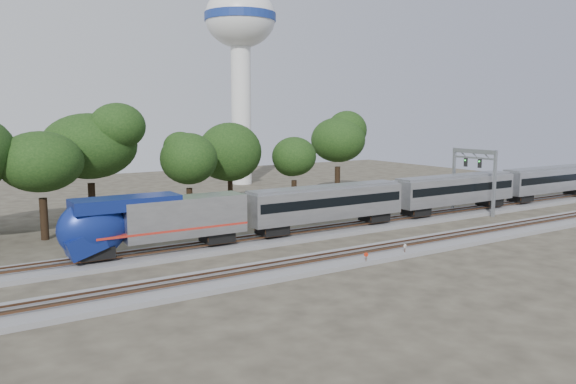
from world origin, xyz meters
The scene contains 15 objects.
ground centered at (0.00, 0.00, 0.00)m, with size 160.00×160.00×0.00m, color #383328.
track_far centered at (0.00, 6.00, 0.21)m, with size 160.00×5.00×0.73m.
track_near centered at (0.00, -4.00, 0.21)m, with size 160.00×5.00×0.73m.
train centered at (50.81, 6.00, 3.39)m, with size 137.16×3.35×4.94m.
switch_stand_red centered at (5.50, -6.35, 0.74)m, with size 0.35×0.16×1.16m.
switch_stand_white centered at (10.53, -5.79, 0.73)m, with size 0.36×0.09×1.15m.
switch_lever centered at (5.82, -5.54, 0.15)m, with size 0.50×0.30×0.30m, color #512D19.
water_tower centered at (23.32, 49.61, 26.01)m, with size 12.68×12.68×35.11m.
signal_gantry centered at (33.88, 6.00, 6.04)m, with size 0.58×6.81×8.28m.
tree_2 centered at (-15.58, 19.03, 7.96)m, with size 8.11×8.11×11.43m.
tree_3 centered at (-9.62, 23.97, 9.11)m, with size 9.28×9.28×13.08m.
tree_4 centered at (0.63, 19.92, 7.52)m, with size 7.67×7.67×10.81m.
tree_5 centered at (8.38, 24.65, 7.77)m, with size 7.92×7.92×11.16m.
tree_6 centered at (16.62, 21.79, 7.03)m, with size 7.17×7.17×10.11m.
tree_7 centered at (27.63, 26.46, 8.83)m, with size 8.99×8.99×12.67m.
Camera 1 is at (-24.82, -41.63, 12.68)m, focal length 35.00 mm.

